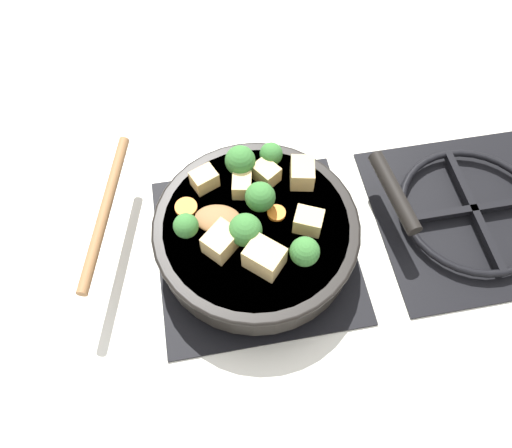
{
  "coord_description": "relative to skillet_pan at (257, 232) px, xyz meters",
  "views": [
    {
      "loc": [
        0.36,
        -0.06,
        0.71
      ],
      "look_at": [
        0.0,
        0.0,
        0.08
      ],
      "focal_mm": 35.0,
      "sensor_mm": 36.0,
      "label": 1
    }
  ],
  "objects": [
    {
      "name": "tofu_cube_front_piece",
      "position": [
        -0.06,
        -0.01,
        0.04
      ],
      "size": [
        0.04,
        0.03,
        0.03
      ],
      "primitive_type": "cube",
      "rotation": [
        0.0,
        0.0,
        6.08
      ],
      "color": "#DBB770",
      "rests_on": "skillet_pan"
    },
    {
      "name": "rear_burner_grate",
      "position": [
        0.0,
        0.36,
        -0.05
      ],
      "size": [
        0.31,
        0.31,
        0.03
      ],
      "color": "black",
      "rests_on": "ground_plane"
    },
    {
      "name": "wooden_spoon",
      "position": [
        -0.04,
        -0.15,
        0.03
      ],
      "size": [
        0.26,
        0.24,
        0.02
      ],
      "color": "olive",
      "rests_on": "skillet_pan"
    },
    {
      "name": "carrot_slice_near_center",
      "position": [
        -0.01,
        0.03,
        0.03
      ],
      "size": [
        0.03,
        0.03,
        0.01
      ],
      "primitive_type": "cylinder",
      "color": "orange",
      "rests_on": "skillet_pan"
    },
    {
      "name": "broccoli_floret_west_rim",
      "position": [
        0.07,
        0.05,
        0.05
      ],
      "size": [
        0.04,
        0.04,
        0.05
      ],
      "color": "#709956",
      "rests_on": "skillet_pan"
    },
    {
      "name": "broccoli_floret_near_spoon",
      "position": [
        -0.1,
        -0.01,
        0.05
      ],
      "size": [
        0.05,
        0.05,
        0.05
      ],
      "color": "#709956",
      "rests_on": "skillet_pan"
    },
    {
      "name": "broccoli_floret_center_top",
      "position": [
        -0.03,
        0.01,
        0.05
      ],
      "size": [
        0.04,
        0.04,
        0.05
      ],
      "color": "#709956",
      "rests_on": "skillet_pan"
    },
    {
      "name": "broccoli_floret_south_cluster",
      "position": [
        -0.0,
        -0.1,
        0.05
      ],
      "size": [
        0.04,
        0.04,
        0.04
      ],
      "color": "#709956",
      "rests_on": "skillet_pan"
    },
    {
      "name": "ground_plane",
      "position": [
        0.0,
        -0.0,
        -0.06
      ],
      "size": [
        2.4,
        2.4,
        0.0
      ],
      "primitive_type": "plane",
      "color": "silver"
    },
    {
      "name": "skillet_pan",
      "position": [
        0.0,
        0.0,
        0.0
      ],
      "size": [
        0.31,
        0.39,
        0.06
      ],
      "color": "black",
      "rests_on": "front_burner_grate"
    },
    {
      "name": "broccoli_floret_east_rim",
      "position": [
        0.02,
        -0.02,
        0.05
      ],
      "size": [
        0.05,
        0.05,
        0.05
      ],
      "color": "#709956",
      "rests_on": "skillet_pan"
    },
    {
      "name": "tofu_cube_back_piece",
      "position": [
        0.02,
        0.07,
        0.04
      ],
      "size": [
        0.05,
        0.05,
        0.03
      ],
      "primitive_type": "cube",
      "rotation": [
        0.0,
        0.0,
        1.13
      ],
      "color": "#DBB770",
      "rests_on": "skillet_pan"
    },
    {
      "name": "broccoli_floret_north_edge",
      "position": [
        -0.1,
        0.04,
        0.05
      ],
      "size": [
        0.04,
        0.04,
        0.04
      ],
      "color": "#709956",
      "rests_on": "skillet_pan"
    },
    {
      "name": "tofu_cube_mid_small",
      "position": [
        -0.06,
        0.08,
        0.04
      ],
      "size": [
        0.05,
        0.04,
        0.03
      ],
      "primitive_type": "cube",
      "rotation": [
        0.0,
        0.0,
        2.94
      ],
      "color": "#DBB770",
      "rests_on": "skillet_pan"
    },
    {
      "name": "tofu_cube_west_chunk",
      "position": [
        0.07,
        0.0,
        0.04
      ],
      "size": [
        0.06,
        0.06,
        0.04
      ],
      "primitive_type": "cube",
      "rotation": [
        0.0,
        0.0,
        3.97
      ],
      "color": "#DBB770",
      "rests_on": "skillet_pan"
    },
    {
      "name": "tofu_cube_near_handle",
      "position": [
        -0.08,
        0.03,
        0.04
      ],
      "size": [
        0.05,
        0.05,
        0.03
      ],
      "primitive_type": "cube",
      "rotation": [
        0.0,
        0.0,
        0.59
      ],
      "color": "#DBB770",
      "rests_on": "skillet_pan"
    },
    {
      "name": "tofu_cube_east_chunk",
      "position": [
        0.03,
        -0.06,
        0.04
      ],
      "size": [
        0.06,
        0.06,
        0.04
      ],
      "primitive_type": "cube",
      "rotation": [
        0.0,
        0.0,
        5.45
      ],
      "color": "#DBB770",
      "rests_on": "skillet_pan"
    },
    {
      "name": "front_burner_grate",
      "position": [
        0.0,
        -0.0,
        -0.05
      ],
      "size": [
        0.31,
        0.31,
        0.03
      ],
      "color": "black",
      "rests_on": "ground_plane"
    },
    {
      "name": "carrot_slice_orange_thin",
      "position": [
        -0.04,
        -0.1,
        0.03
      ],
      "size": [
        0.03,
        0.03,
        0.01
      ],
      "primitive_type": "cylinder",
      "color": "orange",
      "rests_on": "skillet_pan"
    },
    {
      "name": "tofu_cube_center_large",
      "position": [
        -0.08,
        -0.07,
        0.04
      ],
      "size": [
        0.04,
        0.05,
        0.03
      ],
      "primitive_type": "cube",
      "rotation": [
        0.0,
        0.0,
        5.12
      ],
      "color": "#DBB770",
      "rests_on": "skillet_pan"
    }
  ]
}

